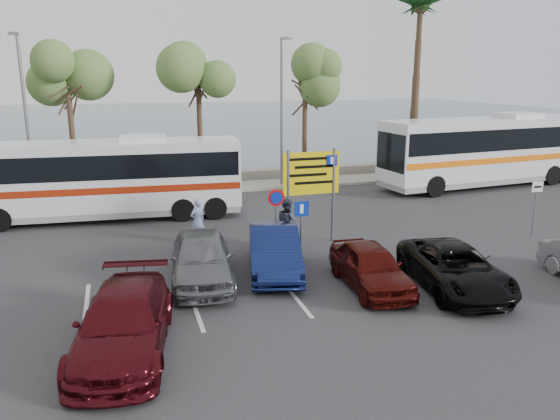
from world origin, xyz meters
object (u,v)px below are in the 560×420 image
object	(u,v)px
car_red	(370,266)
pedestrian_near	(198,221)
pedestrian_far	(287,223)
suv_black	(455,268)
car_blue	(274,250)
direction_sign	(311,180)
coach_bus_right	(488,153)
car_silver_a	(201,258)
car_maroon	(124,323)
coach_bus_left	(104,181)
street_lamp_left	(25,109)
street_lamp_right	(282,105)

from	to	relation	value
car_red	pedestrian_near	distance (m)	7.34
car_red	pedestrian_far	size ratio (longest dim) A/B	2.15
suv_black	car_blue	bearing A→B (deg)	157.32
direction_sign	coach_bus_right	world-z (taller)	coach_bus_right
car_silver_a	car_maroon	size ratio (longest dim) A/B	0.93
coach_bus_left	street_lamp_left	bearing A→B (deg)	128.28
car_maroon	street_lamp_right	bearing A→B (deg)	72.00
direction_sign	car_silver_a	size ratio (longest dim) A/B	0.78
car_maroon	car_blue	bearing A→B (deg)	50.06
coach_bus_right	pedestrian_near	xyz separation A→B (m)	(-17.48, -6.15, -1.03)
car_blue	car_red	bearing A→B (deg)	-29.20
coach_bus_right	car_silver_a	world-z (taller)	coach_bus_right
direction_sign	car_maroon	size ratio (longest dim) A/B	0.72
car_silver_a	pedestrian_near	distance (m)	4.02
street_lamp_right	direction_sign	size ratio (longest dim) A/B	2.23
street_lamp_right	car_maroon	world-z (taller)	street_lamp_right
street_lamp_left	pedestrian_far	world-z (taller)	street_lamp_left
pedestrian_far	coach_bus_left	bearing A→B (deg)	35.59
coach_bus_left	pedestrian_far	xyz separation A→B (m)	(6.50, -6.14, -0.78)
street_lamp_left	car_silver_a	world-z (taller)	street_lamp_left
direction_sign	car_silver_a	world-z (taller)	direction_sign
coach_bus_right	suv_black	distance (m)	16.81
car_maroon	pedestrian_near	world-z (taller)	pedestrian_near
car_blue	suv_black	size ratio (longest dim) A/B	0.95
car_silver_a	direction_sign	bearing A→B (deg)	38.31
direction_sign	car_silver_a	bearing A→B (deg)	-148.35
street_lamp_left	car_blue	world-z (taller)	street_lamp_left
street_lamp_right	coach_bus_left	distance (m)	10.88
car_red	street_lamp_right	bearing A→B (deg)	86.47
suv_black	pedestrian_far	bearing A→B (deg)	132.74
car_blue	pedestrian_near	world-z (taller)	pedestrian_near
direction_sign	suv_black	world-z (taller)	direction_sign
direction_sign	pedestrian_far	xyz separation A→B (m)	(-1.00, -0.25, -1.50)
car_blue	coach_bus_right	bearing A→B (deg)	45.08
car_maroon	car_silver_a	bearing A→B (deg)	67.99
coach_bus_right	suv_black	world-z (taller)	coach_bus_right
street_lamp_right	car_maroon	distance (m)	19.64
street_lamp_left	car_blue	xyz separation A→B (m)	(8.80, -12.96, -3.86)
coach_bus_right	car_maroon	world-z (taller)	coach_bus_right
coach_bus_left	suv_black	distance (m)	15.30
street_lamp_right	pedestrian_far	size ratio (longest dim) A/B	4.33
suv_black	coach_bus_right	bearing A→B (deg)	58.64
pedestrian_near	pedestrian_far	xyz separation A→B (m)	(3.12, -1.41, 0.05)
car_silver_a	pedestrian_far	size ratio (longest dim) A/B	2.50
coach_bus_left	car_red	bearing A→B (deg)	-54.17
coach_bus_right	direction_sign	bearing A→B (deg)	-151.32
direction_sign	car_red	xyz separation A→B (m)	(0.20, -4.78, -1.75)
car_maroon	suv_black	xyz separation A→B (m)	(9.60, 1.14, -0.06)
car_silver_a	pedestrian_far	bearing A→B (deg)	42.33
coach_bus_right	car_maroon	size ratio (longest dim) A/B	2.69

